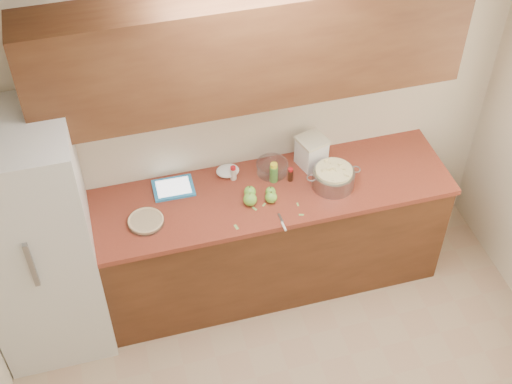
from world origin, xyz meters
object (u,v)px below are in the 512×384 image
object	(u,v)px
colander	(333,178)
tablet	(173,188)
flour_canister	(311,151)
pie	(146,221)

from	to	relation	value
colander	tablet	bearing A→B (deg)	166.68
flour_canister	tablet	world-z (taller)	flour_canister
tablet	colander	bearing A→B (deg)	-12.15
pie	flour_canister	xyz separation A→B (m)	(1.19, 0.26, 0.09)
flour_canister	tablet	distance (m)	0.97
flour_canister	pie	bearing A→B (deg)	-167.81
colander	flour_canister	xyz separation A→B (m)	(-0.08, 0.24, 0.05)
pie	tablet	world-z (taller)	pie
pie	tablet	bearing A→B (deg)	49.25
pie	flour_canister	world-z (taller)	flour_canister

